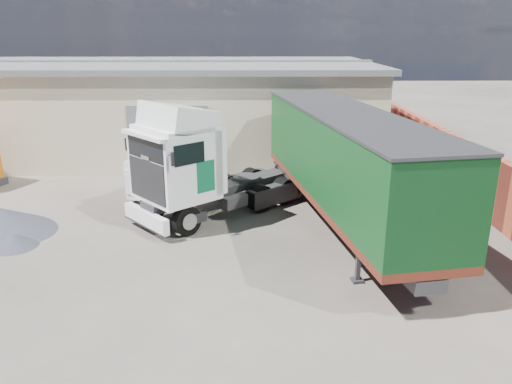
{
  "coord_description": "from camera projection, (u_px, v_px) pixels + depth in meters",
  "views": [
    {
      "loc": [
        2.13,
        -14.5,
        7.11
      ],
      "look_at": [
        2.3,
        3.0,
        1.41
      ],
      "focal_mm": 35.0,
      "sensor_mm": 36.0,
      "label": 1
    }
  ],
  "objects": [
    {
      "name": "panel_van",
      "position": [
        170.0,
        172.0,
        22.62
      ],
      "size": [
        3.5,
        4.89,
        1.86
      ],
      "rotation": [
        0.0,
        0.0,
        -0.41
      ],
      "color": "black",
      "rests_on": "ground"
    },
    {
      "name": "gravel_heap",
      "position": [
        0.0,
        219.0,
        18.5
      ],
      "size": [
        5.68,
        5.68,
        0.9
      ],
      "rotation": [
        0.0,
        0.0,
        -0.41
      ],
      "color": "black",
      "rests_on": "ground"
    },
    {
      "name": "box_trailer",
      "position": [
        344.0,
        158.0,
        18.13
      ],
      "size": [
        4.95,
        13.45,
        4.38
      ],
      "rotation": [
        0.0,
        0.0,
        0.17
      ],
      "color": "#2D2D30",
      "rests_on": "ground"
    },
    {
      "name": "warehouse",
      "position": [
        118.0,
        107.0,
        30.3
      ],
      "size": [
        30.6,
        12.6,
        5.42
      ],
      "color": "#B3A989",
      "rests_on": "ground"
    },
    {
      "name": "ground",
      "position": [
        185.0,
        263.0,
        15.97
      ],
      "size": [
        120.0,
        120.0,
        0.0
      ],
      "primitive_type": "plane",
      "color": "#2B2823",
      "rests_on": "ground"
    },
    {
      "name": "brick_boundary_wall",
      "position": [
        469.0,
        173.0,
        21.4
      ],
      "size": [
        0.35,
        26.0,
        2.5
      ],
      "primitive_type": "cube",
      "color": "maroon",
      "rests_on": "ground"
    },
    {
      "name": "tractor_unit",
      "position": [
        195.0,
        170.0,
        19.17
      ],
      "size": [
        6.85,
        6.54,
        4.68
      ],
      "rotation": [
        0.0,
        0.0,
        -0.84
      ],
      "color": "black",
      "rests_on": "ground"
    }
  ]
}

